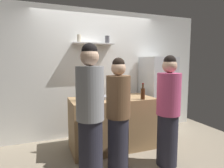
{
  "coord_description": "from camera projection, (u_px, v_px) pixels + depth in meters",
  "views": [
    {
      "loc": [
        -1.09,
        -2.59,
        1.51
      ],
      "look_at": [
        0.06,
        0.49,
        1.15
      ],
      "focal_mm": 30.37,
      "sensor_mm": 36.0,
      "label": 1
    }
  ],
  "objects": [
    {
      "name": "wine_bottle_green_glass",
      "position": [
        78.0,
        93.0,
        3.08
      ],
      "size": [
        0.07,
        0.07,
        0.34
      ],
      "color": "#19471E",
      "rests_on": "counter"
    },
    {
      "name": "person_grey_hoodie",
      "position": [
        90.0,
        116.0,
        2.31
      ],
      "size": [
        0.34,
        0.34,
        1.75
      ],
      "rotation": [
        0.0,
        0.0,
        2.5
      ],
      "color": "#262633",
      "rests_on": "ground"
    },
    {
      "name": "person_pink_top",
      "position": [
        168.0,
        112.0,
        2.76
      ],
      "size": [
        0.34,
        0.34,
        1.63
      ],
      "rotation": [
        0.0,
        0.0,
        0.51
      ],
      "color": "#262633",
      "rests_on": "ground"
    },
    {
      "name": "water_bottle_plastic",
      "position": [
        90.0,
        94.0,
        3.07
      ],
      "size": [
        0.08,
        0.08,
        0.25
      ],
      "color": "silver",
      "rests_on": "counter"
    },
    {
      "name": "person_brown_jacket",
      "position": [
        118.0,
        115.0,
        2.67
      ],
      "size": [
        0.34,
        0.34,
        1.59
      ],
      "rotation": [
        0.0,
        0.0,
        0.0
      ],
      "color": "#262633",
      "rests_on": "ground"
    },
    {
      "name": "ground_plane",
      "position": [
        119.0,
        160.0,
        2.96
      ],
      "size": [
        5.28,
        5.28,
        0.0
      ],
      "primitive_type": "plane",
      "color": "gray"
    },
    {
      "name": "baking_pan",
      "position": [
        103.0,
        97.0,
        3.26
      ],
      "size": [
        0.34,
        0.24,
        0.05
      ],
      "primitive_type": "cube",
      "color": "gray",
      "rests_on": "counter"
    },
    {
      "name": "back_wall_assembly",
      "position": [
        97.0,
        73.0,
        3.98
      ],
      "size": [
        4.8,
        0.32,
        2.6
      ],
      "color": "white",
      "rests_on": "ground"
    },
    {
      "name": "wine_bottle_amber_glass",
      "position": [
        143.0,
        93.0,
        3.21
      ],
      "size": [
        0.07,
        0.07,
        0.28
      ],
      "color": "#472814",
      "rests_on": "counter"
    },
    {
      "name": "utensil_holder",
      "position": [
        88.0,
        95.0,
        3.33
      ],
      "size": [
        0.11,
        0.11,
        0.21
      ],
      "color": "#B2B2B7",
      "rests_on": "counter"
    },
    {
      "name": "refrigerator",
      "position": [
        157.0,
        95.0,
        4.09
      ],
      "size": [
        0.59,
        0.67,
        1.64
      ],
      "color": "silver",
      "rests_on": "ground"
    },
    {
      "name": "counter",
      "position": [
        112.0,
        123.0,
        3.39
      ],
      "size": [
        1.46,
        0.72,
        0.9
      ],
      "primitive_type": "cube",
      "color": "#9E7A51",
      "rests_on": "ground"
    }
  ]
}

